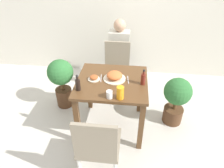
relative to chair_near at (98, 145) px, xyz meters
The scene contains 16 objects.
ground_plane 0.93m from the chair_near, 86.05° to the left, with size 16.00×16.00×0.00m, color beige.
wall_back 2.45m from the chair_near, 88.69° to the left, with size 8.00×0.05×2.60m.
dining_table 0.78m from the chair_near, 86.05° to the left, with size 0.86×0.80×0.76m.
chair_near is the anchor object (origin of this frame).
chair_far 1.53m from the chair_near, 88.41° to the left, with size 0.42×0.42×0.90m.
food_plate 0.86m from the chair_near, 84.38° to the left, with size 0.27×0.27×0.09m.
side_plate 0.83m from the chair_near, 102.53° to the left, with size 0.15×0.15×0.06m.
drink_cup 0.53m from the chair_near, 81.72° to the left, with size 0.07×0.07×0.08m.
juice_glass 0.57m from the chair_near, 68.17° to the left, with size 0.08×0.08×0.15m.
sauce_bottle 0.70m from the chair_near, 119.45° to the left, with size 0.06×0.06×0.20m.
condiment_bottle 0.91m from the chair_near, 60.22° to the left, with size 0.06×0.06×0.20m.
fork_utensil 0.85m from the chair_near, 96.20° to the left, with size 0.03×0.17×0.00m.
spoon_utensil 0.88m from the chair_near, 73.00° to the left, with size 0.03×0.17×0.00m.
potted_plant_left 1.36m from the chair_near, 123.12° to the left, with size 0.38×0.38×0.79m.
potted_plant_right 1.31m from the chair_near, 46.27° to the left, with size 0.37×0.37×0.71m.
person_figure 1.90m from the chair_near, 88.29° to the left, with size 0.34×0.22×1.17m.
Camera 1 is at (0.22, -2.01, 2.10)m, focal length 32.00 mm.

